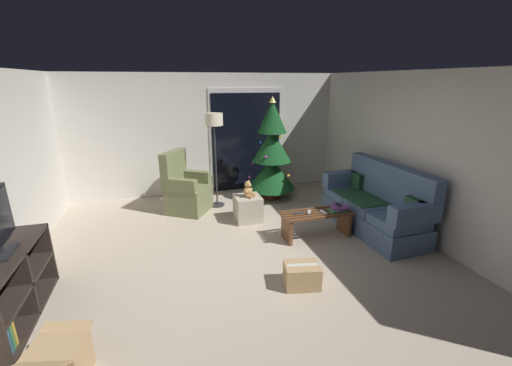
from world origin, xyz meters
The scene contains 21 objects.
ground_plane centered at (0.00, 0.00, 0.00)m, with size 7.00×7.00×0.00m, color #B2A38E.
wall_back centered at (0.00, 3.06, 1.25)m, with size 5.72×0.12×2.50m, color silver.
wall_right centered at (2.86, 0.00, 1.25)m, with size 0.12×6.00×2.50m, color silver.
patio_door_frame centered at (0.84, 2.99, 1.10)m, with size 1.60×0.02×2.20m, color silver.
patio_door_glass centered at (0.84, 2.97, 1.05)m, with size 1.50×0.02×2.10m, color black.
couch centered at (2.32, 0.33, 0.40)m, with size 0.84×1.96×1.08m.
coffee_table centered at (1.27, 0.33, 0.28)m, with size 1.10×0.40×0.42m.
remote_white centered at (1.35, 0.27, 0.43)m, with size 0.04×0.16×0.02m, color silver.
remote_silver centered at (1.14, 0.34, 0.43)m, with size 0.04×0.16×0.02m, color #ADADB2.
remote_graphite centered at (0.97, 0.36, 0.43)m, with size 0.04×0.16×0.02m, color #333338.
book_stack centered at (1.60, 0.27, 0.47)m, with size 0.28×0.23×0.10m.
cell_phone centered at (1.61, 0.28, 0.52)m, with size 0.07×0.14×0.01m, color black.
christmas_tree centered at (1.17, 2.21, 0.91)m, with size 0.98×0.98×2.06m.
armchair centered at (-0.58, 1.98, 0.40)m, with size 0.95×0.94×1.13m.
floor_lamp centered at (0.01, 2.09, 1.51)m, with size 0.32×0.32×1.78m.
media_shelf centered at (-2.53, -0.56, 0.35)m, with size 0.40×1.40×0.75m.
ottoman centered at (0.41, 1.24, 0.22)m, with size 0.44×0.44×0.44m, color #B2A893.
teddy_bear_honey centered at (0.42, 1.24, 0.56)m, with size 0.21×0.21×0.29m.
teddy_bear_cream_by_tree centered at (0.57, 1.99, 0.12)m, with size 0.22×0.21×0.29m.
cardboard_box_open_near_shelf centered at (-1.88, -1.41, 0.17)m, with size 0.50×0.56×0.37m.
cardboard_box_taped_mid_floor centered at (0.54, -0.79, 0.14)m, with size 0.46×0.39×0.28m.
Camera 1 is at (-0.93, -3.86, 2.35)m, focal length 22.89 mm.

